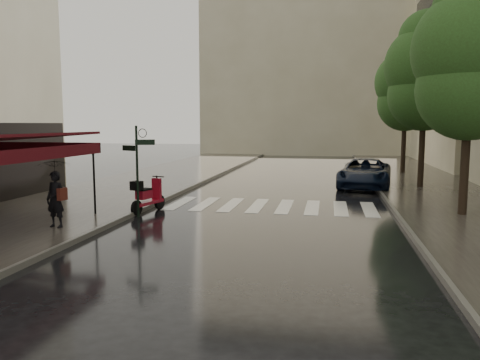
% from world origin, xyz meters
% --- Properties ---
extents(ground, '(120.00, 120.00, 0.00)m').
position_xyz_m(ground, '(0.00, 0.00, 0.00)').
color(ground, black).
rests_on(ground, ground).
extents(sidewalk_near, '(6.00, 60.00, 0.12)m').
position_xyz_m(sidewalk_near, '(-4.50, 12.00, 0.06)').
color(sidewalk_near, '#38332D').
rests_on(sidewalk_near, ground).
extents(sidewalk_far, '(5.50, 60.00, 0.12)m').
position_xyz_m(sidewalk_far, '(10.25, 12.00, 0.06)').
color(sidewalk_far, '#38332D').
rests_on(sidewalk_far, ground).
extents(curb_near, '(0.12, 60.00, 0.16)m').
position_xyz_m(curb_near, '(-1.45, 12.00, 0.07)').
color(curb_near, '#595651').
rests_on(curb_near, ground).
extents(curb_far, '(0.12, 60.00, 0.16)m').
position_xyz_m(curb_far, '(7.45, 12.00, 0.07)').
color(curb_far, '#595651').
rests_on(curb_far, ground).
extents(crosswalk, '(7.85, 3.20, 0.01)m').
position_xyz_m(crosswalk, '(2.98, 6.00, 0.01)').
color(crosswalk, silver).
rests_on(crosswalk, ground).
extents(signpost, '(1.17, 0.29, 3.10)m').
position_xyz_m(signpost, '(-1.19, 3.00, 1.83)').
color(signpost, black).
rests_on(signpost, ground).
extents(backdrop_building, '(22.00, 6.00, 20.00)m').
position_xyz_m(backdrop_building, '(3.00, 38.00, 10.00)').
color(backdrop_building, tan).
rests_on(backdrop_building, ground).
extents(tree_near, '(3.80, 3.80, 7.99)m').
position_xyz_m(tree_near, '(9.60, 5.00, 5.32)').
color(tree_near, black).
rests_on(tree_near, sidewalk_far).
extents(tree_mid, '(3.80, 3.80, 8.34)m').
position_xyz_m(tree_mid, '(9.50, 12.00, 5.59)').
color(tree_mid, black).
rests_on(tree_mid, sidewalk_far).
extents(tree_far, '(3.80, 3.80, 8.16)m').
position_xyz_m(tree_far, '(9.70, 19.00, 5.46)').
color(tree_far, black).
rests_on(tree_far, sidewalk_far).
extents(pedestrian_with_umbrella, '(1.13, 1.15, 2.45)m').
position_xyz_m(pedestrian_with_umbrella, '(-2.74, 0.59, 1.75)').
color(pedestrian_with_umbrella, black).
rests_on(pedestrian_with_umbrella, sidewalk_near).
extents(scooter, '(0.78, 1.86, 1.25)m').
position_xyz_m(scooter, '(-1.22, 3.87, 0.58)').
color(scooter, black).
rests_on(scooter, ground).
extents(parked_car, '(3.09, 5.47, 1.44)m').
position_xyz_m(parked_car, '(6.91, 12.23, 0.72)').
color(parked_car, black).
rests_on(parked_car, ground).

